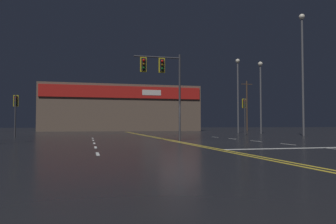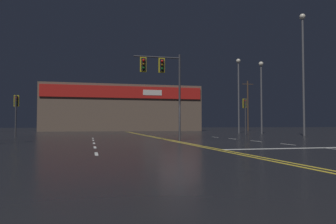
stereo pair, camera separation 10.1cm
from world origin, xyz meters
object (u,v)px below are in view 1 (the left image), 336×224
object	(u,v)px
traffic_signal_median	(162,75)
streetlight_median_approach	(238,86)
traffic_signal_corner_northeast	(244,108)
traffic_signal_corner_northwest	(16,106)
streetlight_far_right	(261,87)
streetlight_near_left	(303,60)

from	to	relation	value
traffic_signal_median	streetlight_median_approach	world-z (taller)	streetlight_median_approach
traffic_signal_median	traffic_signal_corner_northeast	distance (m)	15.49
traffic_signal_corner_northwest	streetlight_median_approach	xyz separation A→B (m)	(25.16, 8.60, 3.49)
traffic_signal_median	streetlight_far_right	distance (m)	21.40
traffic_signal_median	streetlight_far_right	xyz separation A→B (m)	(15.59, 14.61, 1.23)
streetlight_near_left	traffic_signal_corner_northwest	bearing A→B (deg)	173.52
traffic_signal_median	streetlight_median_approach	xyz separation A→B (m)	(14.26, 18.07, 1.76)
traffic_signal_corner_northeast	streetlight_median_approach	size ratio (longest dim) A/B	0.39
traffic_signal_median	traffic_signal_corner_northwest	world-z (taller)	traffic_signal_median
traffic_signal_median	traffic_signal_corner_northeast	world-z (taller)	traffic_signal_median
streetlight_median_approach	streetlight_far_right	size ratio (longest dim) A/B	1.11
traffic_signal_corner_northeast	streetlight_median_approach	world-z (taller)	streetlight_median_approach
traffic_signal_corner_northeast	streetlight_near_left	xyz separation A→B (m)	(4.22, -4.00, 4.57)
traffic_signal_corner_northwest	streetlight_far_right	world-z (taller)	streetlight_far_right
traffic_signal_corner_northwest	streetlight_near_left	world-z (taller)	streetlight_near_left
traffic_signal_median	streetlight_median_approach	size ratio (longest dim) A/B	0.60
streetlight_median_approach	traffic_signal_corner_northeast	bearing A→B (deg)	-111.20
streetlight_near_left	streetlight_median_approach	size ratio (longest dim) A/B	1.23
streetlight_near_left	streetlight_median_approach	bearing A→B (deg)	96.25
streetlight_near_left	streetlight_far_right	xyz separation A→B (m)	(0.06, 8.14, -1.73)
traffic_signal_median	streetlight_far_right	size ratio (longest dim) A/B	0.67
traffic_signal_corner_northeast	streetlight_far_right	distance (m)	6.59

